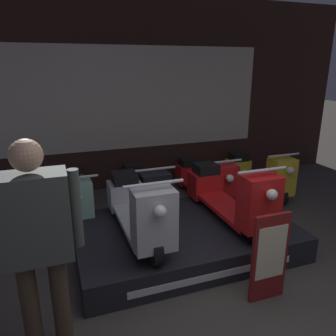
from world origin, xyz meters
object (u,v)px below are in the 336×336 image
(scooter_display_left, at_px, (138,208))
(scooter_backrow_1, at_px, (74,198))
(scooter_backrow_3, at_px, (204,181))
(scooter_backrow_2, at_px, (144,189))
(scooter_display_right, at_px, (229,195))
(scooter_backrow_4, at_px, (258,174))
(person_left_browsing, at_px, (36,233))
(price_sign_board, at_px, (270,257))

(scooter_display_left, bearing_deg, scooter_backrow_1, 114.50)
(scooter_display_left, relative_size, scooter_backrow_1, 1.00)
(scooter_backrow_3, bearing_deg, scooter_backrow_1, 180.00)
(scooter_backrow_2, bearing_deg, scooter_display_right, -61.56)
(scooter_display_left, bearing_deg, scooter_backrow_3, 42.03)
(scooter_display_right, xyz_separation_m, scooter_backrow_4, (1.32, 1.29, -0.30))
(scooter_display_left, xyz_separation_m, scooter_backrow_3, (1.43, 1.29, -0.30))
(scooter_backrow_4, xyz_separation_m, person_left_browsing, (-3.41, -2.25, 0.67))
(scooter_backrow_2, bearing_deg, scooter_backrow_1, 180.00)
(price_sign_board, bearing_deg, scooter_backrow_1, 123.17)
(scooter_display_right, bearing_deg, scooter_backrow_2, 118.44)
(scooter_display_left, height_order, scooter_backrow_2, scooter_display_left)
(scooter_backrow_4, height_order, price_sign_board, price_sign_board)
(price_sign_board, bearing_deg, scooter_backrow_4, 57.25)
(scooter_display_right, distance_m, scooter_backrow_1, 2.17)
(scooter_display_right, relative_size, price_sign_board, 1.91)
(scooter_display_left, relative_size, scooter_display_right, 1.00)
(scooter_backrow_1, distance_m, scooter_backrow_3, 2.02)
(scooter_backrow_1, xyz_separation_m, scooter_backrow_4, (3.03, 0.00, 0.00))
(scooter_backrow_3, distance_m, price_sign_board, 2.39)
(scooter_backrow_2, relative_size, scooter_backrow_4, 1.00)
(scooter_display_right, relative_size, scooter_backrow_4, 1.00)
(scooter_display_right, height_order, price_sign_board, scooter_display_right)
(scooter_backrow_3, height_order, scooter_backrow_4, same)
(scooter_backrow_4, bearing_deg, price_sign_board, -122.75)
(scooter_backrow_3, relative_size, price_sign_board, 1.91)
(scooter_backrow_3, distance_m, person_left_browsing, 3.35)
(person_left_browsing, relative_size, price_sign_board, 1.92)
(scooter_backrow_4, bearing_deg, scooter_backrow_2, 180.00)
(scooter_display_left, bearing_deg, scooter_backrow_2, 71.91)
(scooter_display_left, distance_m, scooter_backrow_4, 2.78)
(scooter_backrow_1, bearing_deg, scooter_backrow_2, 0.00)
(scooter_display_left, distance_m, price_sign_board, 1.42)
(scooter_backrow_2, distance_m, person_left_browsing, 2.72)
(scooter_display_left, distance_m, scooter_backrow_2, 1.39)
(scooter_backrow_2, relative_size, person_left_browsing, 1.00)
(scooter_backrow_1, xyz_separation_m, scooter_backrow_3, (2.02, 0.00, 0.00))
(person_left_browsing, xyz_separation_m, price_sign_board, (1.90, -0.09, -0.55))
(scooter_backrow_1, height_order, scooter_backrow_3, same)
(scooter_backrow_2, distance_m, scooter_backrow_3, 1.01)
(scooter_backrow_1, bearing_deg, scooter_backrow_4, 0.00)
(scooter_display_right, relative_size, scooter_backrow_3, 1.00)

